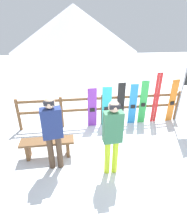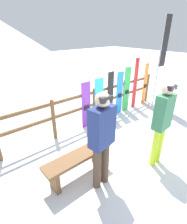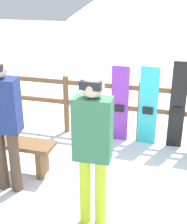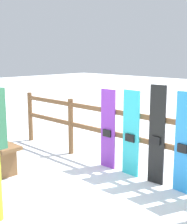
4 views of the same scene
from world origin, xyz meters
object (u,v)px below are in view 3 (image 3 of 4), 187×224
(person_navy, at_px, (3,118))
(person_plaid_green, at_px, (93,142))
(bench, at_px, (10,148))
(snowboard_cyan, at_px, (148,107))
(snowboard_purple, at_px, (120,105))
(snowboard_black_stripe, at_px, (177,106))

(person_navy, distance_m, person_plaid_green, 1.31)
(bench, bearing_deg, snowboard_cyan, 37.92)
(snowboard_purple, xyz_separation_m, snowboard_cyan, (0.49, 0.00, 0.01))
(person_navy, bearing_deg, snowboard_cyan, 48.92)
(bench, relative_size, snowboard_black_stripe, 0.90)
(snowboard_black_stripe, bearing_deg, person_navy, -138.49)
(snowboard_cyan, bearing_deg, bench, -142.08)
(bench, distance_m, snowboard_black_stripe, 2.74)
(person_navy, bearing_deg, snowboard_black_stripe, 41.51)
(person_plaid_green, distance_m, snowboard_black_stripe, 2.37)
(person_plaid_green, distance_m, snowboard_cyan, 2.25)
(person_navy, bearing_deg, snowboard_purple, 58.69)
(person_navy, xyz_separation_m, snowboard_purple, (1.12, 1.85, -0.38))
(snowboard_purple, bearing_deg, snowboard_black_stripe, 0.01)
(snowboard_black_stripe, bearing_deg, person_plaid_green, -110.59)
(snowboard_purple, bearing_deg, snowboard_cyan, 0.00)
(person_plaid_green, distance_m, snowboard_purple, 2.23)
(person_navy, height_order, snowboard_black_stripe, person_navy)
(bench, distance_m, person_plaid_green, 1.81)
(bench, relative_size, person_navy, 0.75)
(person_plaid_green, height_order, snowboard_cyan, person_plaid_green)
(bench, xyz_separation_m, person_plaid_green, (1.48, -0.77, 0.70))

